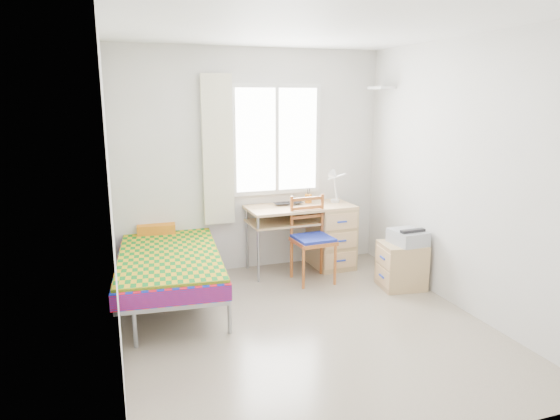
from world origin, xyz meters
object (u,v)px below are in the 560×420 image
(desk, at_px, (326,233))
(printer, at_px, (408,237))
(cabinet, at_px, (401,265))
(bed, at_px, (168,256))
(chair, at_px, (312,234))

(desk, relative_size, printer, 3.34)
(cabinet, height_order, printer, printer)
(bed, relative_size, printer, 5.72)
(bed, distance_m, printer, 2.55)
(cabinet, bearing_deg, bed, 174.83)
(desk, height_order, cabinet, desk)
(desk, distance_m, cabinet, 1.05)
(desk, height_order, chair, chair)
(bed, bearing_deg, chair, 4.76)
(printer, bearing_deg, desk, 117.53)
(bed, xyz_separation_m, printer, (2.48, -0.58, 0.14))
(chair, distance_m, cabinet, 1.04)
(desk, height_order, printer, desk)
(cabinet, relative_size, printer, 1.34)
(desk, xyz_separation_m, printer, (0.55, -0.93, 0.15))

